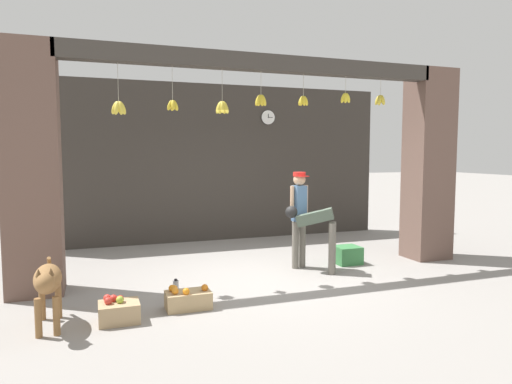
{
  "coord_description": "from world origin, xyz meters",
  "views": [
    {
      "loc": [
        -2.39,
        -6.32,
        1.89
      ],
      "look_at": [
        0.0,
        0.47,
        1.26
      ],
      "focal_mm": 32.0,
      "sensor_mm": 36.0,
      "label": 1
    }
  ],
  "objects_px": {
    "produce_box_green": "(347,255)",
    "dog": "(48,282)",
    "fruit_crate_apples": "(119,311)",
    "worker_stooping": "(318,229)",
    "wall_clock": "(268,117)",
    "water_bottle": "(176,289)",
    "shopkeeper": "(299,212)",
    "fruit_crate_oranges": "(188,299)"
  },
  "relations": [
    {
      "from": "fruit_crate_oranges",
      "to": "water_bottle",
      "type": "relative_size",
      "value": 2.22
    },
    {
      "from": "fruit_crate_oranges",
      "to": "fruit_crate_apples",
      "type": "bearing_deg",
      "value": -167.44
    },
    {
      "from": "worker_stooping",
      "to": "fruit_crate_apples",
      "type": "height_order",
      "value": "worker_stooping"
    },
    {
      "from": "shopkeeper",
      "to": "fruit_crate_apples",
      "type": "bearing_deg",
      "value": 15.85
    },
    {
      "from": "shopkeeper",
      "to": "water_bottle",
      "type": "distance_m",
      "value": 2.46
    },
    {
      "from": "fruit_crate_apples",
      "to": "shopkeeper",
      "type": "bearing_deg",
      "value": 27.71
    },
    {
      "from": "fruit_crate_apples",
      "to": "produce_box_green",
      "type": "distance_m",
      "value": 4.09
    },
    {
      "from": "dog",
      "to": "produce_box_green",
      "type": "distance_m",
      "value": 4.77
    },
    {
      "from": "fruit_crate_apples",
      "to": "produce_box_green",
      "type": "height_order",
      "value": "fruit_crate_apples"
    },
    {
      "from": "worker_stooping",
      "to": "fruit_crate_oranges",
      "type": "bearing_deg",
      "value": 144.67
    },
    {
      "from": "produce_box_green",
      "to": "dog",
      "type": "bearing_deg",
      "value": -162.1
    },
    {
      "from": "shopkeeper",
      "to": "produce_box_green",
      "type": "height_order",
      "value": "shopkeeper"
    },
    {
      "from": "worker_stooping",
      "to": "water_bottle",
      "type": "distance_m",
      "value": 2.45
    },
    {
      "from": "shopkeeper",
      "to": "fruit_crate_apples",
      "type": "relative_size",
      "value": 3.56
    },
    {
      "from": "fruit_crate_oranges",
      "to": "wall_clock",
      "type": "distance_m",
      "value": 5.46
    },
    {
      "from": "water_bottle",
      "to": "wall_clock",
      "type": "height_order",
      "value": "wall_clock"
    },
    {
      "from": "dog",
      "to": "shopkeeper",
      "type": "distance_m",
      "value": 3.94
    },
    {
      "from": "worker_stooping",
      "to": "wall_clock",
      "type": "bearing_deg",
      "value": 25.11
    },
    {
      "from": "worker_stooping",
      "to": "fruit_crate_oranges",
      "type": "xyz_separation_m",
      "value": [
        -2.26,
        -0.98,
        -0.58
      ]
    },
    {
      "from": "dog",
      "to": "worker_stooping",
      "type": "xyz_separation_m",
      "value": [
        3.79,
        1.12,
        0.18
      ]
    },
    {
      "from": "fruit_crate_apples",
      "to": "dog",
      "type": "bearing_deg",
      "value": 176.51
    },
    {
      "from": "dog",
      "to": "fruit_crate_oranges",
      "type": "xyz_separation_m",
      "value": [
        1.53,
        0.14,
        -0.4
      ]
    },
    {
      "from": "fruit_crate_apples",
      "to": "wall_clock",
      "type": "relative_size",
      "value": 1.36
    },
    {
      "from": "wall_clock",
      "to": "fruit_crate_apples",
      "type": "bearing_deg",
      "value": -128.67
    },
    {
      "from": "dog",
      "to": "wall_clock",
      "type": "distance_m",
      "value": 6.27
    },
    {
      "from": "dog",
      "to": "wall_clock",
      "type": "relative_size",
      "value": 3.16
    },
    {
      "from": "shopkeeper",
      "to": "fruit_crate_oranges",
      "type": "xyz_separation_m",
      "value": [
        -2.1,
        -1.35,
        -0.8
      ]
    },
    {
      "from": "dog",
      "to": "water_bottle",
      "type": "height_order",
      "value": "dog"
    },
    {
      "from": "water_bottle",
      "to": "wall_clock",
      "type": "xyz_separation_m",
      "value": [
        2.66,
        3.6,
        2.54
      ]
    },
    {
      "from": "fruit_crate_apples",
      "to": "wall_clock",
      "type": "distance_m",
      "value": 6.01
    },
    {
      "from": "fruit_crate_apples",
      "to": "water_bottle",
      "type": "distance_m",
      "value": 1.0
    },
    {
      "from": "wall_clock",
      "to": "water_bottle",
      "type": "bearing_deg",
      "value": -126.47
    },
    {
      "from": "dog",
      "to": "fruit_crate_apples",
      "type": "height_order",
      "value": "dog"
    },
    {
      "from": "water_bottle",
      "to": "fruit_crate_apples",
      "type": "bearing_deg",
      "value": -138.59
    },
    {
      "from": "worker_stooping",
      "to": "fruit_crate_oranges",
      "type": "relative_size",
      "value": 1.95
    },
    {
      "from": "water_bottle",
      "to": "produce_box_green",
      "type": "bearing_deg",
      "value": 15.43
    },
    {
      "from": "shopkeeper",
      "to": "water_bottle",
      "type": "relative_size",
      "value": 6.49
    },
    {
      "from": "dog",
      "to": "shopkeeper",
      "type": "relative_size",
      "value": 0.65
    },
    {
      "from": "dog",
      "to": "fruit_crate_apples",
      "type": "distance_m",
      "value": 0.82
    },
    {
      "from": "fruit_crate_oranges",
      "to": "wall_clock",
      "type": "xyz_separation_m",
      "value": [
        2.59,
        4.08,
        2.54
      ]
    },
    {
      "from": "fruit_crate_oranges",
      "to": "water_bottle",
      "type": "distance_m",
      "value": 0.48
    },
    {
      "from": "dog",
      "to": "water_bottle",
      "type": "bearing_deg",
      "value": 110.92
    }
  ]
}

